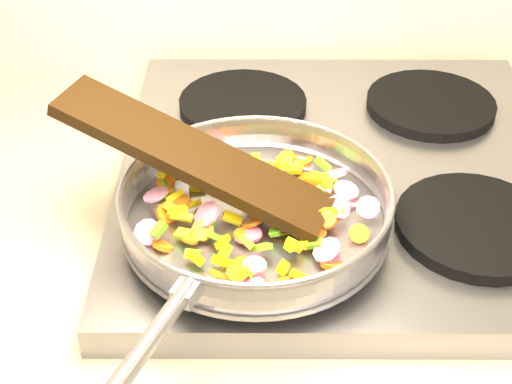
{
  "coord_description": "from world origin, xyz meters",
  "views": [
    {
      "loc": [
        -0.82,
        0.88,
        1.49
      ],
      "look_at": [
        -0.82,
        1.52,
        1.0
      ],
      "focal_mm": 50.0,
      "sensor_mm": 36.0,
      "label": 1
    }
  ],
  "objects": [
    {
      "name": "grate_bl",
      "position": [
        -0.84,
        1.81,
        0.95
      ],
      "size": [
        0.19,
        0.19,
        0.02
      ],
      "primitive_type": "cylinder",
      "color": "black",
      "rests_on": "cooktop"
    },
    {
      "name": "vegetable_heap",
      "position": [
        -0.81,
        1.52,
        0.98
      ],
      "size": [
        0.28,
        0.28,
        0.05
      ],
      "color": "orange",
      "rests_on": "saute_pan"
    },
    {
      "name": "saute_pan",
      "position": [
        -0.82,
        1.52,
        0.98
      ],
      "size": [
        0.35,
        0.49,
        0.05
      ],
      "rotation": [
        0.0,
        0.0,
        -0.42
      ],
      "color": "#9E9EA5",
      "rests_on": "grate_fl"
    },
    {
      "name": "grate_br",
      "position": [
        -0.56,
        1.81,
        0.95
      ],
      "size": [
        0.19,
        0.19,
        0.02
      ],
      "primitive_type": "cylinder",
      "color": "black",
      "rests_on": "cooktop"
    },
    {
      "name": "wooden_spatula",
      "position": [
        -0.89,
        1.55,
        1.03
      ],
      "size": [
        0.33,
        0.18,
        0.11
      ],
      "primitive_type": "cube",
      "rotation": [
        0.0,
        -0.3,
        2.78
      ],
      "color": "black",
      "rests_on": "saute_pan"
    },
    {
      "name": "grate_fl",
      "position": [
        -0.84,
        1.52,
        0.95
      ],
      "size": [
        0.19,
        0.19,
        0.02
      ],
      "primitive_type": "cylinder",
      "color": "black",
      "rests_on": "cooktop"
    },
    {
      "name": "cooktop",
      "position": [
        -0.7,
        1.67,
        0.92
      ],
      "size": [
        0.6,
        0.6,
        0.04
      ],
      "primitive_type": "cube",
      "color": "#939399",
      "rests_on": "counter_top"
    },
    {
      "name": "grate_fr",
      "position": [
        -0.56,
        1.52,
        0.95
      ],
      "size": [
        0.19,
        0.19,
        0.02
      ],
      "primitive_type": "cylinder",
      "color": "black",
      "rests_on": "cooktop"
    }
  ]
}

